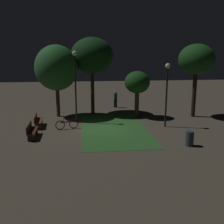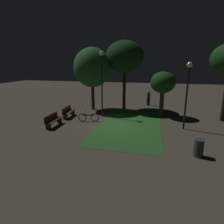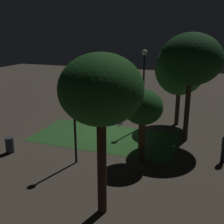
% 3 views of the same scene
% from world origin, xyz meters
% --- Properties ---
extents(ground_plane, '(60.00, 60.00, 0.00)m').
position_xyz_m(ground_plane, '(0.00, 0.00, 0.00)').
color(ground_plane, '#4C4438').
extents(grass_lawn, '(8.99, 4.52, 0.01)m').
position_xyz_m(grass_lawn, '(-0.27, 0.96, 0.01)').
color(grass_lawn, '#2D6028').
rests_on(grass_lawn, ground).
extents(bench_lawn_edge, '(1.83, 0.61, 0.88)m').
position_xyz_m(bench_lawn_edge, '(-1.23, -4.41, 0.48)').
color(bench_lawn_edge, brown).
rests_on(bench_lawn_edge, ground).
extents(bench_corner, '(1.81, 0.52, 0.88)m').
position_xyz_m(bench_corner, '(1.24, -4.41, 0.48)').
color(bench_corner, '#422314').
rests_on(bench_corner, ground).
extents(tree_tall_center, '(3.54, 3.54, 6.45)m').
position_xyz_m(tree_tall_center, '(-5.10, -0.30, 4.92)').
color(tree_tall_center, '#38281C').
rests_on(tree_tall_center, ground).
extents(tree_near_wall, '(3.43, 3.43, 5.82)m').
position_xyz_m(tree_near_wall, '(-4.22, -3.19, 3.99)').
color(tree_near_wall, '#423021').
rests_on(tree_near_wall, ground).
extents(tree_left_canopy, '(2.03, 2.03, 3.76)m').
position_xyz_m(tree_left_canopy, '(-3.23, 3.21, 2.81)').
color(tree_left_canopy, '#423021').
rests_on(tree_left_canopy, ground).
extents(tree_back_left, '(2.85, 2.85, 5.89)m').
position_xyz_m(tree_back_left, '(-2.94, 7.90, 4.62)').
color(tree_back_left, '#2D2116').
rests_on(tree_back_left, ground).
extents(lamp_post_path_center, '(0.36, 0.36, 4.50)m').
position_xyz_m(lamp_post_path_center, '(-0.19, 4.68, 3.06)').
color(lamp_post_path_center, black).
rests_on(lamp_post_path_center, ground).
extents(lamp_post_near_wall, '(0.36, 0.36, 5.33)m').
position_xyz_m(lamp_post_near_wall, '(-2.06, -1.66, 3.54)').
color(lamp_post_near_wall, black).
rests_on(lamp_post_near_wall, ground).
extents(trash_bin, '(0.46, 0.46, 0.87)m').
position_xyz_m(trash_bin, '(3.82, 4.86, 0.44)').
color(trash_bin, '#2D3842').
rests_on(trash_bin, ground).
extents(bicycle, '(0.45, 1.59, 0.93)m').
position_xyz_m(bicycle, '(-0.39, -2.29, 0.34)').
color(bicycle, black).
rests_on(bicycle, ground).
extents(pedestrian, '(0.32, 0.33, 1.61)m').
position_xyz_m(pedestrian, '(-7.27, 1.97, 0.85)').
color(pedestrian, black).
rests_on(pedestrian, ground).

